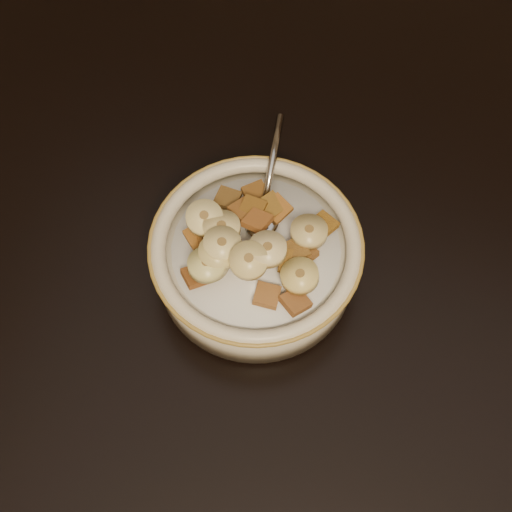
# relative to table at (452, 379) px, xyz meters

# --- Properties ---
(floor) EXTENTS (4.00, 4.50, 0.10)m
(floor) POSITION_rel_table_xyz_m (0.00, 0.00, -0.78)
(floor) COLOR #422816
(floor) RESTS_ON ground
(table) EXTENTS (1.42, 0.93, 0.04)m
(table) POSITION_rel_table_xyz_m (0.00, 0.00, 0.00)
(table) COLOR black
(table) RESTS_ON floor
(cereal_bowl) EXTENTS (0.17, 0.17, 0.04)m
(cereal_bowl) POSITION_rel_table_xyz_m (-0.19, 0.04, 0.04)
(cereal_bowl) COLOR silver
(cereal_bowl) RESTS_ON table
(milk) EXTENTS (0.14, 0.14, 0.00)m
(milk) POSITION_rel_table_xyz_m (-0.19, 0.04, 0.06)
(milk) COLOR white
(milk) RESTS_ON cereal_bowl
(spoon) EXTENTS (0.04, 0.05, 0.01)m
(spoon) POSITION_rel_table_xyz_m (-0.19, 0.07, 0.07)
(spoon) COLOR #A6A7A9
(spoon) RESTS_ON cereal_bowl
(cereal_square_0) EXTENTS (0.03, 0.03, 0.01)m
(cereal_square_0) POSITION_rel_table_xyz_m (-0.15, 0.07, 0.07)
(cereal_square_0) COLOR brown
(cereal_square_0) RESTS_ON milk
(cereal_square_1) EXTENTS (0.03, 0.03, 0.01)m
(cereal_square_1) POSITION_rel_table_xyz_m (-0.15, 0.07, 0.07)
(cereal_square_1) COLOR #623110
(cereal_square_1) RESTS_ON milk
(cereal_square_2) EXTENTS (0.03, 0.03, 0.01)m
(cereal_square_2) POSITION_rel_table_xyz_m (-0.16, 0.04, 0.08)
(cereal_square_2) COLOR brown
(cereal_square_2) RESTS_ON milk
(cereal_square_3) EXTENTS (0.03, 0.03, 0.01)m
(cereal_square_3) POSITION_rel_table_xyz_m (-0.20, 0.09, 0.07)
(cereal_square_3) COLOR brown
(cereal_square_3) RESTS_ON milk
(cereal_square_4) EXTENTS (0.03, 0.02, 0.01)m
(cereal_square_4) POSITION_rel_table_xyz_m (-0.19, 0.06, 0.08)
(cereal_square_4) COLOR brown
(cereal_square_4) RESTS_ON milk
(cereal_square_5) EXTENTS (0.02, 0.02, 0.01)m
(cereal_square_5) POSITION_rel_table_xyz_m (-0.16, 0.03, 0.08)
(cereal_square_5) COLOR brown
(cereal_square_5) RESTS_ON milk
(cereal_square_6) EXTENTS (0.03, 0.03, 0.01)m
(cereal_square_6) POSITION_rel_table_xyz_m (-0.14, 0.08, 0.07)
(cereal_square_6) COLOR #9C6B19
(cereal_square_6) RESTS_ON milk
(cereal_square_7) EXTENTS (0.03, 0.03, 0.01)m
(cereal_square_7) POSITION_rel_table_xyz_m (-0.23, 0.03, 0.07)
(cereal_square_7) COLOR brown
(cereal_square_7) RESTS_ON milk
(cereal_square_8) EXTENTS (0.03, 0.03, 0.01)m
(cereal_square_8) POSITION_rel_table_xyz_m (-0.15, 0.04, 0.07)
(cereal_square_8) COLOR brown
(cereal_square_8) RESTS_ON milk
(cereal_square_9) EXTENTS (0.03, 0.03, 0.01)m
(cereal_square_9) POSITION_rel_table_xyz_m (-0.18, 0.08, 0.07)
(cereal_square_9) COLOR brown
(cereal_square_9) RESTS_ON milk
(cereal_square_10) EXTENTS (0.03, 0.03, 0.01)m
(cereal_square_10) POSITION_rel_table_xyz_m (-0.21, 0.02, 0.08)
(cereal_square_10) COLOR brown
(cereal_square_10) RESTS_ON milk
(cereal_square_11) EXTENTS (0.03, 0.03, 0.01)m
(cereal_square_11) POSITION_rel_table_xyz_m (-0.23, -0.00, 0.07)
(cereal_square_11) COLOR brown
(cereal_square_11) RESTS_ON milk
(cereal_square_12) EXTENTS (0.03, 0.03, 0.01)m
(cereal_square_12) POSITION_rel_table_xyz_m (-0.21, 0.02, 0.08)
(cereal_square_12) COLOR brown
(cereal_square_12) RESTS_ON milk
(cereal_square_13) EXTENTS (0.02, 0.02, 0.01)m
(cereal_square_13) POSITION_rel_table_xyz_m (-0.20, 0.07, 0.08)
(cereal_square_13) COLOR brown
(cereal_square_13) RESTS_ON milk
(cereal_square_14) EXTENTS (0.03, 0.03, 0.01)m
(cereal_square_14) POSITION_rel_table_xyz_m (-0.24, 0.03, 0.07)
(cereal_square_14) COLOR #95591C
(cereal_square_14) RESTS_ON milk
(cereal_square_15) EXTENTS (0.02, 0.02, 0.01)m
(cereal_square_15) POSITION_rel_table_xyz_m (-0.17, -0.00, 0.07)
(cereal_square_15) COLOR brown
(cereal_square_15) RESTS_ON milk
(cereal_square_16) EXTENTS (0.03, 0.03, 0.01)m
(cereal_square_16) POSITION_rel_table_xyz_m (-0.14, -0.00, 0.07)
(cereal_square_16) COLOR brown
(cereal_square_16) RESTS_ON milk
(cereal_square_17) EXTENTS (0.02, 0.02, 0.01)m
(cereal_square_17) POSITION_rel_table_xyz_m (-0.23, 0.08, 0.07)
(cereal_square_17) COLOR brown
(cereal_square_17) RESTS_ON milk
(cereal_square_18) EXTENTS (0.03, 0.03, 0.01)m
(cereal_square_18) POSITION_rel_table_xyz_m (-0.19, 0.08, 0.08)
(cereal_square_18) COLOR #875E19
(cereal_square_18) RESTS_ON milk
(cereal_square_19) EXTENTS (0.03, 0.03, 0.01)m
(cereal_square_19) POSITION_rel_table_xyz_m (-0.21, 0.07, 0.08)
(cereal_square_19) COLOR brown
(cereal_square_19) RESTS_ON milk
(banana_slice_0) EXTENTS (0.04, 0.04, 0.01)m
(banana_slice_0) POSITION_rel_table_xyz_m (-0.15, 0.02, 0.08)
(banana_slice_0) COLOR #FFE086
(banana_slice_0) RESTS_ON milk
(banana_slice_1) EXTENTS (0.04, 0.04, 0.01)m
(banana_slice_1) POSITION_rel_table_xyz_m (-0.21, 0.02, 0.09)
(banana_slice_1) COLOR #E8C987
(banana_slice_1) RESTS_ON milk
(banana_slice_2) EXTENTS (0.04, 0.04, 0.01)m
(banana_slice_2) POSITION_rel_table_xyz_m (-0.22, 0.00, 0.09)
(banana_slice_2) COLOR #DED47F
(banana_slice_2) RESTS_ON milk
(banana_slice_3) EXTENTS (0.04, 0.04, 0.01)m
(banana_slice_3) POSITION_rel_table_xyz_m (-0.15, 0.06, 0.08)
(banana_slice_3) COLOR #E4C174
(banana_slice_3) RESTS_ON milk
(banana_slice_4) EXTENTS (0.04, 0.04, 0.01)m
(banana_slice_4) POSITION_rel_table_xyz_m (-0.21, 0.02, 0.09)
(banana_slice_4) COLOR tan
(banana_slice_4) RESTS_ON milk
(banana_slice_5) EXTENTS (0.04, 0.04, 0.02)m
(banana_slice_5) POSITION_rel_table_xyz_m (-0.19, 0.01, 0.09)
(banana_slice_5) COLOR beige
(banana_slice_5) RESTS_ON milk
(banana_slice_6) EXTENTS (0.04, 0.04, 0.01)m
(banana_slice_6) POSITION_rel_table_xyz_m (-0.22, 0.01, 0.08)
(banana_slice_6) COLOR beige
(banana_slice_6) RESTS_ON milk
(banana_slice_7) EXTENTS (0.04, 0.04, 0.01)m
(banana_slice_7) POSITION_rel_table_xyz_m (-0.18, 0.03, 0.09)
(banana_slice_7) COLOR beige
(banana_slice_7) RESTS_ON milk
(banana_slice_8) EXTENTS (0.04, 0.04, 0.02)m
(banana_slice_8) POSITION_rel_table_xyz_m (-0.23, 0.04, 0.09)
(banana_slice_8) COLOR #FAE49D
(banana_slice_8) RESTS_ON milk
(banana_slice_9) EXTENTS (0.04, 0.04, 0.01)m
(banana_slice_9) POSITION_rel_table_xyz_m (-0.22, 0.04, 0.09)
(banana_slice_9) COLOR #FFEBA6
(banana_slice_9) RESTS_ON milk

